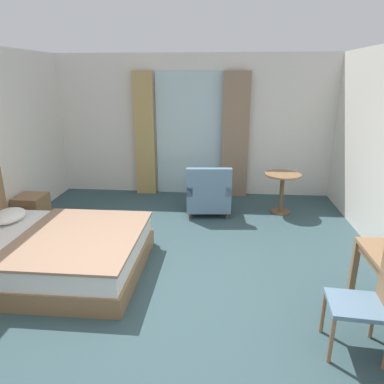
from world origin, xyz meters
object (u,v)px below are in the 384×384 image
Objects in this scene: armchair_by_window at (208,195)px; round_cafe_table at (282,184)px; desk_chair at (370,298)px; nightstand at (32,210)px; bed at (47,251)px.

round_cafe_table is (1.26, 0.17, 0.17)m from armchair_by_window.
desk_chair reaches higher than round_cafe_table.
desk_chair is at bearing -29.17° from nightstand.
nightstand is 0.50× the size of desk_chair.
bed reaches higher than armchair_by_window.
nightstand is 0.70× the size of round_cafe_table.
round_cafe_table is at bearing 7.88° from armchair_by_window.
armchair_by_window is at bearing 14.97° from nightstand.
round_cafe_table is at bearing 35.70° from bed.
nightstand is (-0.90, 1.33, -0.02)m from bed.
nightstand is at bearing 150.83° from desk_chair.
bed reaches higher than round_cafe_table.
bed is at bearing -55.79° from nightstand.
armchair_by_window is (-1.49, 3.11, -0.19)m from desk_chair.
nightstand is 2.86m from armchair_by_window.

